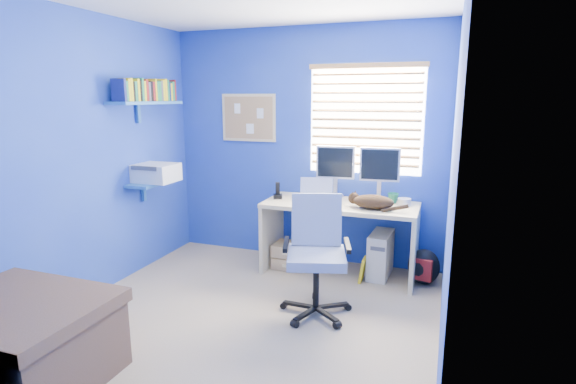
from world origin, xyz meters
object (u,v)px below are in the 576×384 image
(desk, at_px, (340,239))
(tower_pc, at_px, (381,254))
(office_chair, at_px, (316,270))
(cat, at_px, (373,202))
(laptop, at_px, (316,192))

(desk, bearing_deg, tower_pc, 10.09)
(tower_pc, distance_m, office_chair, 1.05)
(office_chair, bearing_deg, cat, 66.26)
(desk, xyz_separation_m, office_chair, (0.01, -0.89, -0.00))
(desk, relative_size, office_chair, 1.55)
(laptop, distance_m, office_chair, 1.00)
(cat, height_order, tower_pc, cat)
(desk, xyz_separation_m, laptop, (-0.24, -0.05, 0.48))
(desk, distance_m, laptop, 0.54)
(tower_pc, bearing_deg, cat, -103.69)
(tower_pc, xyz_separation_m, office_chair, (-0.40, -0.96, 0.14))
(tower_pc, bearing_deg, office_chair, -109.07)
(desk, relative_size, laptop, 4.60)
(office_chair, bearing_deg, laptop, 107.05)
(laptop, bearing_deg, office_chair, -85.37)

